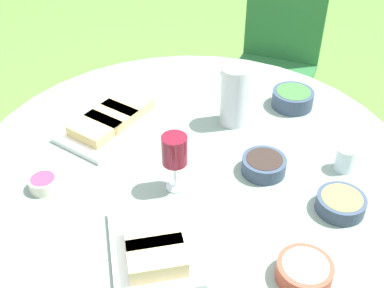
% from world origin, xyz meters
% --- Properties ---
extents(dining_table, '(1.50, 1.50, 0.76)m').
position_xyz_m(dining_table, '(0.00, 0.00, 0.66)').
color(dining_table, '#4C4C51').
rests_on(dining_table, ground_plane).
extents(chair_near_right, '(0.46, 0.44, 0.89)m').
position_xyz_m(chair_near_right, '(-0.05, -1.26, 0.52)').
color(chair_near_right, '#2D6B38').
rests_on(chair_near_right, ground_plane).
extents(water_pitcher, '(0.11, 0.10, 0.23)m').
position_xyz_m(water_pitcher, '(-0.07, -0.25, 0.87)').
color(water_pitcher, silver).
rests_on(water_pitcher, dining_table).
extents(wine_glass, '(0.08, 0.08, 0.20)m').
position_xyz_m(wine_glass, '(0.00, 0.15, 0.90)').
color(wine_glass, silver).
rests_on(wine_glass, dining_table).
extents(platter_bread_main, '(0.36, 0.38, 0.07)m').
position_xyz_m(platter_bread_main, '(-0.05, 0.42, 0.79)').
color(platter_bread_main, white).
rests_on(platter_bread_main, dining_table).
extents(platter_charcuterie, '(0.32, 0.44, 0.06)m').
position_xyz_m(platter_charcuterie, '(0.34, -0.08, 0.79)').
color(platter_charcuterie, white).
rests_on(platter_charcuterie, dining_table).
extents(bowl_fries, '(0.15, 0.15, 0.05)m').
position_xyz_m(bowl_fries, '(-0.50, 0.08, 0.79)').
color(bowl_fries, '#334256').
rests_on(bowl_fries, dining_table).
extents(bowl_salad, '(0.16, 0.16, 0.07)m').
position_xyz_m(bowl_salad, '(-0.26, -0.44, 0.79)').
color(bowl_salad, '#334256').
rests_on(bowl_salad, dining_table).
extents(bowl_olives, '(0.14, 0.14, 0.05)m').
position_xyz_m(bowl_olives, '(-0.24, -0.01, 0.79)').
color(bowl_olives, '#334256').
rests_on(bowl_olives, dining_table).
extents(bowl_dip_red, '(0.09, 0.09, 0.04)m').
position_xyz_m(bowl_dip_red, '(0.39, 0.30, 0.78)').
color(bowl_dip_red, beige).
rests_on(bowl_dip_red, dining_table).
extents(bowl_dip_cream, '(0.14, 0.14, 0.05)m').
position_xyz_m(bowl_dip_cream, '(-0.44, 0.36, 0.79)').
color(bowl_dip_cream, '#B74733').
rests_on(bowl_dip_cream, dining_table).
extents(cup_water_near, '(0.06, 0.06, 0.08)m').
position_xyz_m(cup_water_near, '(-0.49, -0.12, 0.80)').
color(cup_water_near, silver).
rests_on(cup_water_near, dining_table).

